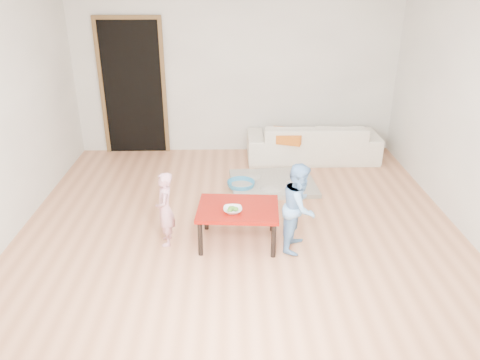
{
  "coord_description": "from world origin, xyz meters",
  "views": [
    {
      "loc": [
        -0.1,
        -4.76,
        2.69
      ],
      "look_at": [
        0.0,
        -0.2,
        0.65
      ],
      "focal_mm": 35.0,
      "sensor_mm": 36.0,
      "label": 1
    }
  ],
  "objects_px": {
    "child_pink": "(165,209)",
    "child_blue": "(299,207)",
    "sofa": "(312,141)",
    "red_table": "(238,225)",
    "basin": "(241,185)",
    "bowl": "(233,210)"
  },
  "relations": [
    {
      "from": "child_pink",
      "to": "child_blue",
      "type": "relative_size",
      "value": 0.86
    },
    {
      "from": "sofa",
      "to": "red_table",
      "type": "bearing_deg",
      "value": 64.1
    },
    {
      "from": "basin",
      "to": "sofa",
      "type": "bearing_deg",
      "value": 44.4
    },
    {
      "from": "sofa",
      "to": "child_pink",
      "type": "bearing_deg",
      "value": 51.36
    },
    {
      "from": "red_table",
      "to": "basin",
      "type": "xyz_separation_m",
      "value": [
        0.06,
        1.34,
        -0.15
      ]
    },
    {
      "from": "sofa",
      "to": "child_blue",
      "type": "bearing_deg",
      "value": 77.67
    },
    {
      "from": "red_table",
      "to": "basin",
      "type": "distance_m",
      "value": 1.35
    },
    {
      "from": "red_table",
      "to": "child_pink",
      "type": "relative_size",
      "value": 1.04
    },
    {
      "from": "red_table",
      "to": "child_blue",
      "type": "distance_m",
      "value": 0.69
    },
    {
      "from": "sofa",
      "to": "bowl",
      "type": "distance_m",
      "value": 2.85
    },
    {
      "from": "child_pink",
      "to": "basin",
      "type": "relative_size",
      "value": 2.19
    },
    {
      "from": "red_table",
      "to": "child_pink",
      "type": "distance_m",
      "value": 0.79
    },
    {
      "from": "basin",
      "to": "red_table",
      "type": "bearing_deg",
      "value": -92.74
    },
    {
      "from": "red_table",
      "to": "bowl",
      "type": "relative_size",
      "value": 4.4
    },
    {
      "from": "red_table",
      "to": "basin",
      "type": "bearing_deg",
      "value": 87.26
    },
    {
      "from": "sofa",
      "to": "basin",
      "type": "relative_size",
      "value": 5.35
    },
    {
      "from": "sofa",
      "to": "basin",
      "type": "height_order",
      "value": "sofa"
    },
    {
      "from": "sofa",
      "to": "red_table",
      "type": "relative_size",
      "value": 2.36
    },
    {
      "from": "child_pink",
      "to": "red_table",
      "type": "bearing_deg",
      "value": 83.83
    },
    {
      "from": "child_blue",
      "to": "sofa",
      "type": "bearing_deg",
      "value": 7.32
    },
    {
      "from": "child_pink",
      "to": "basin",
      "type": "xyz_separation_m",
      "value": [
        0.83,
        1.34,
        -0.35
      ]
    },
    {
      "from": "child_blue",
      "to": "basin",
      "type": "relative_size",
      "value": 2.54
    }
  ]
}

